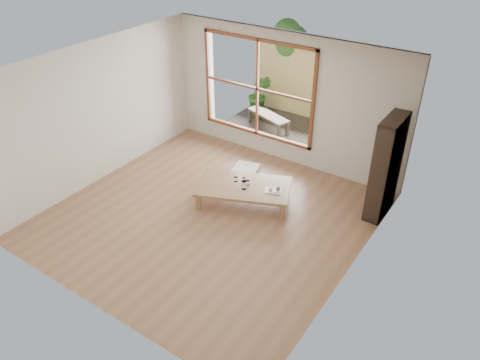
{
  "coord_description": "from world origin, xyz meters",
  "views": [
    {
      "loc": [
        4.05,
        -5.08,
        4.8
      ],
      "look_at": [
        0.27,
        0.52,
        0.55
      ],
      "focal_mm": 35.0,
      "sensor_mm": 36.0,
      "label": 1
    }
  ],
  "objects_px": {
    "low_table": "(244,187)",
    "garden_bench": "(268,117)",
    "food_tray": "(274,190)",
    "bookshelf": "(386,168)"
  },
  "relations": [
    {
      "from": "low_table",
      "to": "garden_bench",
      "type": "xyz_separation_m",
      "value": [
        -1.17,
        2.77,
        0.02
      ]
    },
    {
      "from": "food_tray",
      "to": "garden_bench",
      "type": "bearing_deg",
      "value": 101.22
    },
    {
      "from": "bookshelf",
      "to": "low_table",
      "type": "bearing_deg",
      "value": -152.88
    },
    {
      "from": "low_table",
      "to": "garden_bench",
      "type": "bearing_deg",
      "value": 89.89
    },
    {
      "from": "bookshelf",
      "to": "garden_bench",
      "type": "bearing_deg",
      "value": 152.53
    },
    {
      "from": "food_tray",
      "to": "garden_bench",
      "type": "xyz_separation_m",
      "value": [
        -1.7,
        2.62,
        -0.05
      ]
    },
    {
      "from": "low_table",
      "to": "garden_bench",
      "type": "distance_m",
      "value": 3.0
    },
    {
      "from": "bookshelf",
      "to": "food_tray",
      "type": "height_order",
      "value": "bookshelf"
    },
    {
      "from": "bookshelf",
      "to": "garden_bench",
      "type": "height_order",
      "value": "bookshelf"
    },
    {
      "from": "low_table",
      "to": "food_tray",
      "type": "xyz_separation_m",
      "value": [
        0.53,
        0.14,
        0.06
      ]
    }
  ]
}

